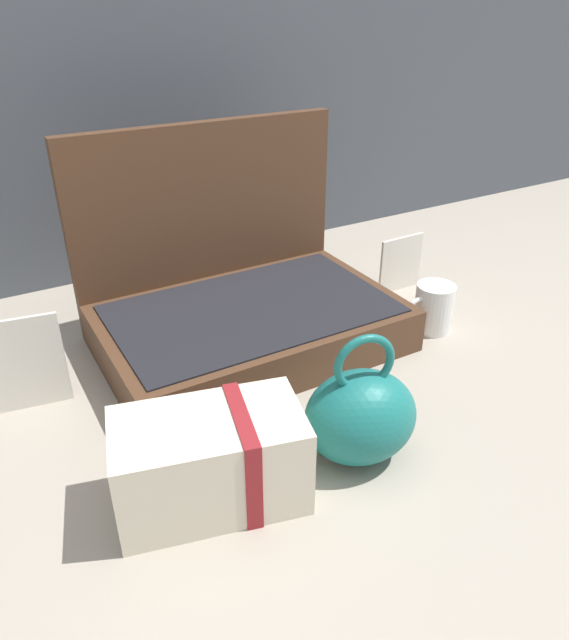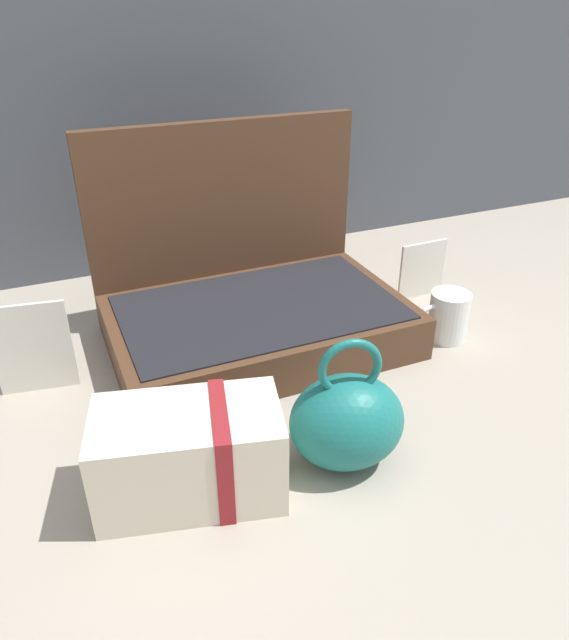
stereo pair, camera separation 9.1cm
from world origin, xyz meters
name	(u,v)px [view 2 (the right image)]	position (x,y,z in m)	size (l,w,h in m)	color
ground_plane	(274,380)	(0.00, 0.00, 0.00)	(6.00, 6.00, 0.00)	#9E9384
open_suitcase	(251,298)	(0.02, 0.16, 0.08)	(0.52, 0.35, 0.37)	#4C301E
teal_pouch_handbag	(347,420)	(0.02, -0.21, 0.07)	(0.18, 0.16, 0.19)	#196B66
cream_toiletry_bag	(192,454)	(-0.19, -0.19, 0.06)	(0.25, 0.18, 0.13)	beige
coffee_mug	(446,316)	(0.34, 0.00, 0.05)	(0.11, 0.07, 0.09)	white
info_card_left	(32,348)	(-0.36, 0.13, 0.08)	(0.12, 0.01, 0.15)	silver
poster_card_right	(422,270)	(0.40, 0.17, 0.06)	(0.11, 0.01, 0.12)	silver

